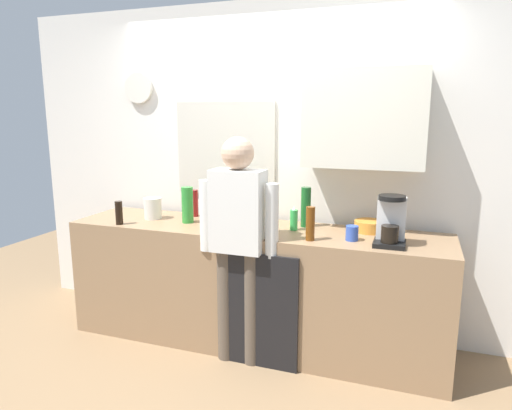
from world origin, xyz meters
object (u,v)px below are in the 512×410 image
potted_plant (232,205)px  bottle_dark_sauce (119,213)px  cup_terracotta_mug (258,225)px  mixing_bowl (370,226)px  bottle_red_vinegar (194,203)px  bottle_green_wine (306,207)px  cup_blue_mug (352,233)px  person_at_sink (238,233)px  bottle_amber_beer (310,224)px  dish_soap (294,220)px  coffee_maker (391,223)px  storage_canister (153,208)px  bottle_clear_soda (187,205)px

potted_plant → bottle_dark_sauce: bearing=-153.1°
cup_terracotta_mug → mixing_bowl: size_ratio=0.42×
bottle_red_vinegar → bottle_green_wine: size_ratio=0.73×
cup_blue_mug → person_at_sink: size_ratio=0.06×
bottle_dark_sauce → cup_blue_mug: 1.75m
bottle_amber_beer → dish_soap: size_ratio=1.28×
bottle_dark_sauce → bottle_red_vinegar: bearing=46.9°
bottle_red_vinegar → person_at_sink: bearing=-40.5°
bottle_amber_beer → bottle_green_wine: bearing=108.1°
potted_plant → dish_soap: bearing=-12.4°
bottle_amber_beer → dish_soap: (-0.17, 0.23, -0.04)m
bottle_red_vinegar → bottle_amber_beer: 1.14m
bottle_amber_beer → mixing_bowl: bearing=46.3°
bottle_red_vinegar → bottle_green_wine: bearing=-2.2°
bottle_green_wine → dish_soap: 0.16m
bottle_amber_beer → potted_plant: bearing=154.0°
coffee_maker → cup_terracotta_mug: (-0.93, 0.04, -0.10)m
bottle_red_vinegar → storage_canister: bottle_red_vinegar is taller
bottle_red_vinegar → storage_canister: 0.34m
bottle_amber_beer → mixing_bowl: size_ratio=1.05×
cup_terracotta_mug → bottle_red_vinegar: bearing=156.7°
bottle_clear_soda → dish_soap: (0.84, 0.05, -0.06)m
potted_plant → person_at_sink: (0.23, -0.45, -0.09)m
cup_blue_mug → bottle_dark_sauce: bearing=-175.4°
bottle_red_vinegar → bottle_amber_beer: size_ratio=0.96×
mixing_bowl → potted_plant: potted_plant is taller
cup_blue_mug → dish_soap: 0.46m
coffee_maker → storage_canister: size_ratio=1.94×
mixing_bowl → dish_soap: size_ratio=1.22×
bottle_green_wine → storage_canister: (-1.22, -0.16, -0.06)m
bottle_red_vinegar → person_at_sink: 0.78m
bottle_amber_beer → person_at_sink: person_at_sink is taller
cup_blue_mug → mixing_bowl: (0.09, 0.28, -0.01)m
bottle_red_vinegar → cup_terracotta_mug: bottle_red_vinegar is taller
person_at_sink → bottle_red_vinegar: bearing=129.6°
storage_canister → person_at_sink: 0.92m
coffee_maker → person_at_sink: 1.01m
mixing_bowl → bottle_amber_beer: bearing=-133.7°
bottle_dark_sauce → dish_soap: (1.31, 0.28, -0.01)m
coffee_maker → cup_blue_mug: bearing=175.5°
bottle_red_vinegar → cup_terracotta_mug: (0.65, -0.28, -0.06)m
bottle_dark_sauce → cup_terracotta_mug: size_ratio=1.96×
coffee_maker → storage_canister: (-1.85, 0.13, -0.06)m
cup_terracotta_mug → potted_plant: 0.38m
bottle_amber_beer → mixing_bowl: bottle_amber_beer is taller
bottle_dark_sauce → bottle_green_wine: bottle_green_wine is taller
person_at_sink → cup_terracotta_mug: bearing=64.9°
bottle_red_vinegar → mixing_bowl: 1.42m
cup_blue_mug → coffee_maker: bearing=-4.5°
bottle_dark_sauce → bottle_amber_beer: 1.48m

